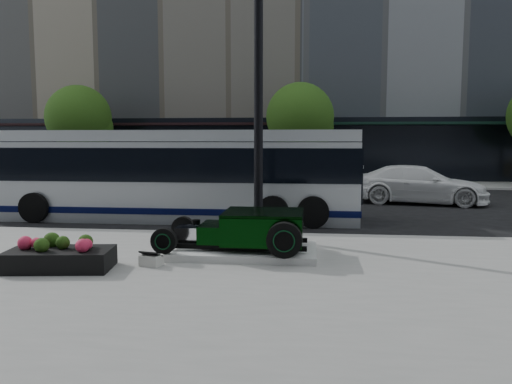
# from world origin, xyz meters

# --- Properties ---
(ground) EXTENTS (120.00, 120.00, 0.00)m
(ground) POSITION_xyz_m (0.00, 0.00, 0.00)
(ground) COLOR black
(ground) RESTS_ON ground
(sidewalk_far) EXTENTS (70.00, 4.00, 0.12)m
(sidewalk_far) POSITION_xyz_m (0.00, 14.00, 0.06)
(sidewalk_far) COLOR gray
(sidewalk_far) RESTS_ON ground
(street_trees) EXTENTS (29.80, 3.80, 5.70)m
(street_trees) POSITION_xyz_m (1.15, 13.07, 3.77)
(street_trees) COLOR black
(street_trees) RESTS_ON sidewalk_far
(display_plinth) EXTENTS (3.40, 1.80, 0.15)m
(display_plinth) POSITION_xyz_m (0.11, -4.63, 0.20)
(display_plinth) COLOR silver
(display_plinth) RESTS_ON sidewalk_near
(hot_rod) EXTENTS (3.22, 2.00, 0.81)m
(hot_rod) POSITION_xyz_m (0.45, -4.63, 0.70)
(hot_rod) COLOR black
(hot_rod) RESTS_ON display_plinth
(info_plaque) EXTENTS (0.46, 0.39, 0.31)m
(info_plaque) POSITION_xyz_m (-1.48, -5.83, 0.24)
(info_plaque) COLOR silver
(info_plaque) RESTS_ON sidewalk_near
(lamppost) EXTENTS (0.42, 0.42, 7.58)m
(lamppost) POSITION_xyz_m (0.34, -2.70, 3.63)
(lamppost) COLOR black
(lamppost) RESTS_ON sidewalk_near
(flower_planter) EXTENTS (2.08, 1.23, 0.64)m
(flower_planter) POSITION_xyz_m (-3.14, -6.31, 0.35)
(flower_planter) COLOR black
(flower_planter) RESTS_ON sidewalk_near
(transit_bus) EXTENTS (12.12, 2.88, 2.92)m
(transit_bus) POSITION_xyz_m (-2.84, 0.80, 1.49)
(transit_bus) COLOR silver
(transit_bus) RESTS_ON ground
(white_sedan) EXTENTS (5.72, 3.17, 1.57)m
(white_sedan) POSITION_xyz_m (6.10, 5.83, 0.78)
(white_sedan) COLOR white
(white_sedan) RESTS_ON ground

